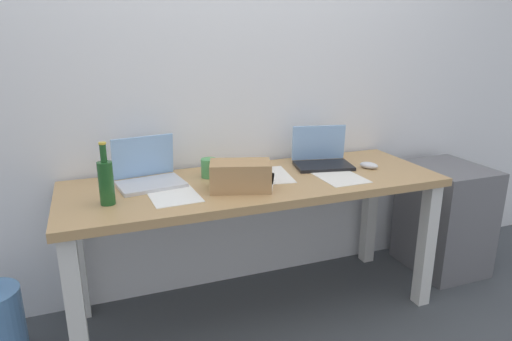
% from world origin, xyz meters
% --- Properties ---
extents(ground_plane, '(8.00, 8.00, 0.00)m').
position_xyz_m(ground_plane, '(0.00, 0.00, 0.00)').
color(ground_plane, '#42474C').
extents(back_wall, '(5.20, 0.08, 2.60)m').
position_xyz_m(back_wall, '(0.00, 0.38, 1.30)').
color(back_wall, white).
rests_on(back_wall, ground).
extents(desk, '(1.86, 0.64, 0.73)m').
position_xyz_m(desk, '(0.00, 0.00, 0.63)').
color(desk, tan).
rests_on(desk, ground).
extents(laptop_left, '(0.33, 0.27, 0.22)m').
position_xyz_m(laptop_left, '(-0.50, 0.13, 0.78)').
color(laptop_left, silver).
rests_on(laptop_left, desk).
extents(laptop_right, '(0.33, 0.26, 0.21)m').
position_xyz_m(laptop_right, '(0.43, 0.12, 0.78)').
color(laptop_right, black).
rests_on(laptop_right, desk).
extents(beer_bottle, '(0.06, 0.06, 0.27)m').
position_xyz_m(beer_bottle, '(-0.70, -0.08, 0.83)').
color(beer_bottle, '#1E5123').
rests_on(beer_bottle, desk).
extents(computer_mouse, '(0.11, 0.12, 0.03)m').
position_xyz_m(computer_mouse, '(0.64, -0.02, 0.75)').
color(computer_mouse, silver).
rests_on(computer_mouse, desk).
extents(cardboard_box, '(0.31, 0.23, 0.13)m').
position_xyz_m(cardboard_box, '(-0.12, -0.10, 0.80)').
color(cardboard_box, tan).
rests_on(cardboard_box, desk).
extents(coffee_mug, '(0.08, 0.08, 0.09)m').
position_xyz_m(coffee_mug, '(-0.20, 0.13, 0.78)').
color(coffee_mug, '#4C9E56').
rests_on(coffee_mug, desk).
extents(paper_sheet_front_left, '(0.23, 0.31, 0.00)m').
position_xyz_m(paper_sheet_front_left, '(-0.42, -0.06, 0.73)').
color(paper_sheet_front_left, white).
rests_on(paper_sheet_front_left, desk).
extents(paper_sheet_center, '(0.32, 0.36, 0.00)m').
position_xyz_m(paper_sheet_center, '(-0.03, -0.02, 0.73)').
color(paper_sheet_center, white).
rests_on(paper_sheet_center, desk).
extents(paper_sheet_front_right, '(0.22, 0.30, 0.00)m').
position_xyz_m(paper_sheet_front_right, '(0.41, -0.09, 0.73)').
color(paper_sheet_front_right, white).
rests_on(paper_sheet_front_right, desk).
extents(paper_sheet_near_back, '(0.25, 0.32, 0.00)m').
position_xyz_m(paper_sheet_near_back, '(0.09, 0.05, 0.73)').
color(paper_sheet_near_back, white).
rests_on(paper_sheet_near_back, desk).
extents(filing_cabinet, '(0.40, 0.48, 0.66)m').
position_xyz_m(filing_cabinet, '(1.26, 0.03, 0.33)').
color(filing_cabinet, slate).
rests_on(filing_cabinet, ground).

